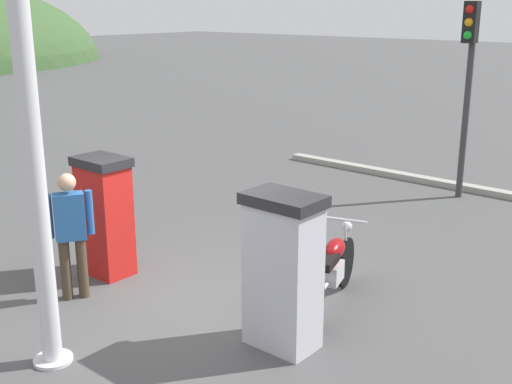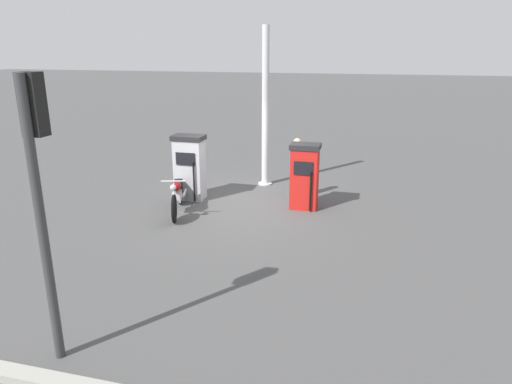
# 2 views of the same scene
# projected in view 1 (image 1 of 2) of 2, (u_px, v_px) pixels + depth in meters

# --- Properties ---
(ground_plane) EXTENTS (120.00, 120.00, 0.00)m
(ground_plane) POSITION_uv_depth(u_px,v_px,m) (194.00, 300.00, 8.04)
(ground_plane) COLOR #4C4C4C
(fuel_pump_near) EXTENTS (0.58, 0.81, 1.70)m
(fuel_pump_near) POSITION_uv_depth(u_px,v_px,m) (283.00, 271.00, 6.76)
(fuel_pump_near) COLOR silver
(fuel_pump_near) RESTS_ON ground
(fuel_pump_far) EXTENTS (0.57, 0.72, 1.63)m
(fuel_pump_far) POSITION_uv_depth(u_px,v_px,m) (105.00, 215.00, 8.64)
(fuel_pump_far) COLOR red
(fuel_pump_far) RESTS_ON ground
(motorcycle_near_pump) EXTENTS (1.91, 0.75, 0.97)m
(motorcycle_near_pump) POSITION_uv_depth(u_px,v_px,m) (332.00, 269.00, 7.76)
(motorcycle_near_pump) COLOR black
(motorcycle_near_pump) RESTS_ON ground
(attendant_person) EXTENTS (0.54, 0.36, 1.61)m
(attendant_person) POSITION_uv_depth(u_px,v_px,m) (71.00, 228.00, 7.86)
(attendant_person) COLOR #473828
(attendant_person) RESTS_ON ground
(roadside_traffic_light) EXTENTS (0.38, 0.24, 3.61)m
(roadside_traffic_light) POSITION_uv_depth(u_px,v_px,m) (469.00, 66.00, 11.63)
(roadside_traffic_light) COLOR #38383A
(roadside_traffic_light) RESTS_ON ground
(canopy_support_pole) EXTENTS (0.40, 0.40, 4.43)m
(canopy_support_pole) POSITION_uv_depth(u_px,v_px,m) (33.00, 160.00, 6.07)
(canopy_support_pole) COLOR silver
(canopy_support_pole) RESTS_ON ground
(road_edge_kerb) EXTENTS (0.27, 7.28, 0.12)m
(road_edge_kerb) POSITION_uv_depth(u_px,v_px,m) (438.00, 182.00, 13.14)
(road_edge_kerb) COLOR #9E9E93
(road_edge_kerb) RESTS_ON ground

